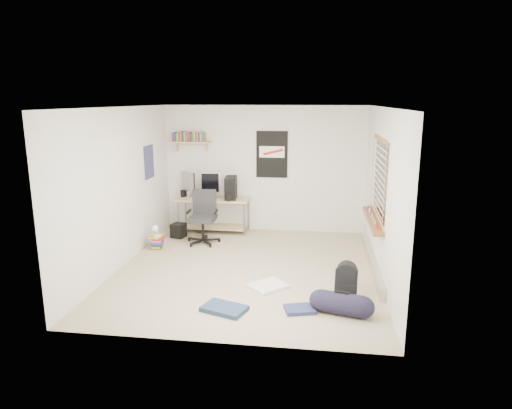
# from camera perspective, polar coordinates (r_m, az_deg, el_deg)

# --- Properties ---
(floor) EXTENTS (4.00, 4.50, 0.01)m
(floor) POSITION_cam_1_polar(r_m,az_deg,el_deg) (7.26, -1.09, -8.11)
(floor) COLOR gray
(floor) RESTS_ON ground
(ceiling) EXTENTS (4.00, 4.50, 0.01)m
(ceiling) POSITION_cam_1_polar(r_m,az_deg,el_deg) (6.77, -1.19, 12.12)
(ceiling) COLOR white
(ceiling) RESTS_ON ground
(back_wall) EXTENTS (4.00, 0.01, 2.50)m
(back_wall) POSITION_cam_1_polar(r_m,az_deg,el_deg) (9.11, 1.05, 4.43)
(back_wall) COLOR silver
(back_wall) RESTS_ON ground
(left_wall) EXTENTS (0.01, 4.50, 2.50)m
(left_wall) POSITION_cam_1_polar(r_m,az_deg,el_deg) (7.48, -16.51, 1.99)
(left_wall) COLOR silver
(left_wall) RESTS_ON ground
(right_wall) EXTENTS (0.01, 4.50, 2.50)m
(right_wall) POSITION_cam_1_polar(r_m,az_deg,el_deg) (6.89, 15.57, 1.14)
(right_wall) COLOR silver
(right_wall) RESTS_ON ground
(desk) EXTENTS (1.50, 0.79, 0.66)m
(desk) POSITION_cam_1_polar(r_m,az_deg,el_deg) (9.20, -5.25, -1.15)
(desk) COLOR tan
(desk) RESTS_ON floor
(monitor_left) EXTENTS (0.35, 0.27, 0.40)m
(monitor_left) POSITION_cam_1_polar(r_m,az_deg,el_deg) (9.22, -8.42, 1.90)
(monitor_left) COLOR #A8A8AD
(monitor_left) RESTS_ON desk
(monitor_right) EXTENTS (0.39, 0.14, 0.42)m
(monitor_right) POSITION_cam_1_polar(r_m,az_deg,el_deg) (9.00, -5.67, 1.77)
(monitor_right) COLOR #B9B9BF
(monitor_right) RESTS_ON desk
(pc_tower) EXTENTS (0.26, 0.47, 0.47)m
(pc_tower) POSITION_cam_1_polar(r_m,az_deg,el_deg) (9.00, -3.16, 2.00)
(pc_tower) COLOR black
(pc_tower) RESTS_ON desk
(keyboard) EXTENTS (0.43, 0.29, 0.02)m
(keyboard) POSITION_cam_1_polar(r_m,az_deg,el_deg) (9.03, -6.26, 0.51)
(keyboard) COLOR black
(keyboard) RESTS_ON desk
(speaker_left) EXTENTS (0.11, 0.11, 0.18)m
(speaker_left) POSITION_cam_1_polar(r_m,az_deg,el_deg) (9.27, -9.03, 1.26)
(speaker_left) COLOR black
(speaker_left) RESTS_ON desk
(speaker_right) EXTENTS (0.11, 0.11, 0.17)m
(speaker_right) POSITION_cam_1_polar(r_m,az_deg,el_deg) (8.81, -3.43, 0.76)
(speaker_right) COLOR black
(speaker_right) RESTS_ON desk
(office_chair) EXTENTS (0.68, 0.68, 0.99)m
(office_chair) POSITION_cam_1_polar(r_m,az_deg,el_deg) (8.44, -6.69, -1.62)
(office_chair) COLOR #262528
(office_chair) RESTS_ON floor
(wall_shelf) EXTENTS (0.80, 0.22, 0.24)m
(wall_shelf) POSITION_cam_1_polar(r_m,az_deg,el_deg) (9.21, -8.09, 7.73)
(wall_shelf) COLOR tan
(wall_shelf) RESTS_ON back_wall
(poster_back_wall) EXTENTS (0.62, 0.03, 0.92)m
(poster_back_wall) POSITION_cam_1_polar(r_m,az_deg,el_deg) (9.03, 1.99, 6.27)
(poster_back_wall) COLOR black
(poster_back_wall) RESTS_ON back_wall
(poster_left_wall) EXTENTS (0.02, 0.42, 0.60)m
(poster_left_wall) POSITION_cam_1_polar(r_m,az_deg,el_deg) (8.52, -13.23, 5.19)
(poster_left_wall) COLOR navy
(poster_left_wall) RESTS_ON left_wall
(window) EXTENTS (0.10, 1.50, 1.26)m
(window) POSITION_cam_1_polar(r_m,az_deg,el_deg) (7.14, 14.92, 3.22)
(window) COLOR brown
(window) RESTS_ON right_wall
(baseboard_heater) EXTENTS (0.08, 2.50, 0.18)m
(baseboard_heater) POSITION_cam_1_polar(r_m,az_deg,el_deg) (7.49, 14.35, -7.09)
(baseboard_heater) COLOR #B7B2A8
(baseboard_heater) RESTS_ON floor
(backpack) EXTENTS (0.32, 0.27, 0.39)m
(backpack) POSITION_cam_1_polar(r_m,az_deg,el_deg) (6.32, 11.20, -9.68)
(backpack) COLOR black
(backpack) RESTS_ON floor
(duffel_bag) EXTENTS (0.34, 0.34, 0.55)m
(duffel_bag) POSITION_cam_1_polar(r_m,az_deg,el_deg) (5.88, 10.63, -12.08)
(duffel_bag) COLOR black
(duffel_bag) RESTS_ON floor
(tshirt) EXTENTS (0.64, 0.64, 0.04)m
(tshirt) POSITION_cam_1_polar(r_m,az_deg,el_deg) (6.59, 1.53, -10.15)
(tshirt) COLOR silver
(tshirt) RESTS_ON floor
(jeans_a) EXTENTS (0.63, 0.51, 0.06)m
(jeans_a) POSITION_cam_1_polar(r_m,az_deg,el_deg) (5.92, -3.98, -12.86)
(jeans_a) COLOR #22334D
(jeans_a) RESTS_ON floor
(jeans_b) EXTENTS (0.43, 0.36, 0.05)m
(jeans_b) POSITION_cam_1_polar(r_m,az_deg,el_deg) (5.93, 5.48, -12.90)
(jeans_b) COLOR navy
(jeans_b) RESTS_ON floor
(book_stack) EXTENTS (0.55, 0.50, 0.31)m
(book_stack) POSITION_cam_1_polar(r_m,az_deg,el_deg) (8.34, -12.27, -4.45)
(book_stack) COLOR brown
(book_stack) RESTS_ON floor
(desk_lamp) EXTENTS (0.19, 0.25, 0.22)m
(desk_lamp) POSITION_cam_1_polar(r_m,az_deg,el_deg) (8.25, -12.27, -2.97)
(desk_lamp) COLOR white
(desk_lamp) RESTS_ON book_stack
(subwoofer) EXTENTS (0.30, 0.30, 0.27)m
(subwoofer) POSITION_cam_1_polar(r_m,az_deg,el_deg) (8.94, -9.66, -3.21)
(subwoofer) COLOR black
(subwoofer) RESTS_ON floor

